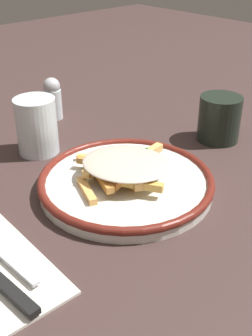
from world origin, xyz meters
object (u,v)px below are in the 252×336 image
(coffee_mug, at_px, (220,118))
(fries_heap, at_px, (121,166))
(water_glass, at_px, (37,126))
(plate, at_px, (126,182))
(salt_shaker, at_px, (53,98))

(coffee_mug, bearing_deg, fries_heap, -179.26)
(fries_heap, distance_m, water_glass, 0.20)
(plate, xyz_separation_m, fries_heap, (-0.00, 0.01, 0.03))
(salt_shaker, bearing_deg, plate, -104.54)
(plate, relative_size, fries_heap, 1.46)
(salt_shaker, bearing_deg, water_glass, -134.53)
(plate, bearing_deg, water_glass, 97.95)
(fries_heap, bearing_deg, salt_shaker, 74.40)
(coffee_mug, xyz_separation_m, salt_shaker, (-0.17, 0.31, 0.00))
(plate, distance_m, fries_heap, 0.03)
(plate, height_order, water_glass, water_glass)
(water_glass, height_order, salt_shaker, water_glass)
(water_glass, bearing_deg, coffee_mug, -34.13)
(fries_heap, bearing_deg, plate, -63.40)
(plate, relative_size, salt_shaker, 3.08)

